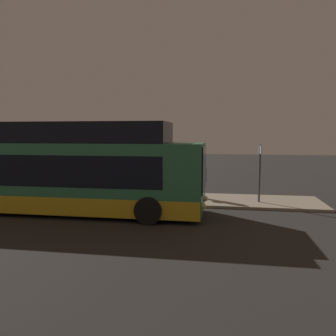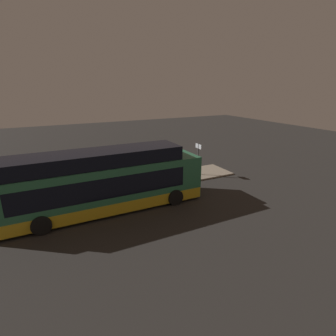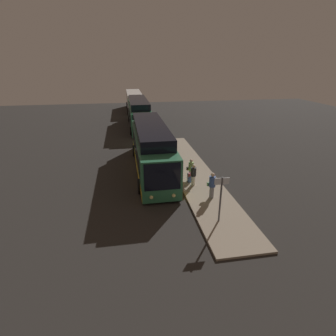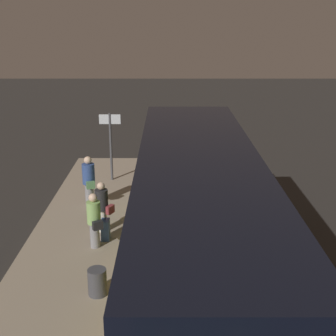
# 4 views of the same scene
# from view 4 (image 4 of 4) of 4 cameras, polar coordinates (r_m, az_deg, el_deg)

# --- Properties ---
(ground) EXTENTS (80.00, 80.00, 0.00)m
(ground) POSITION_cam_4_polar(r_m,az_deg,el_deg) (12.33, 2.58, -12.89)
(ground) COLOR #2B2826
(platform) EXTENTS (20.00, 3.05, 0.13)m
(platform) POSITION_cam_4_polar(r_m,az_deg,el_deg) (12.55, -12.17, -12.38)
(platform) COLOR gray
(platform) RESTS_ON ground
(bus_lead) EXTENTS (12.20, 2.86, 3.78)m
(bus_lead) POSITION_cam_4_polar(r_m,az_deg,el_deg) (10.16, 3.44, -9.09)
(bus_lead) COLOR #2D704C
(bus_lead) RESTS_ON ground
(passenger_boarding) EXTENTS (0.68, 0.54, 1.76)m
(passenger_boarding) POSITION_cam_4_polar(r_m,az_deg,el_deg) (16.04, -9.63, -1.43)
(passenger_boarding) COLOR gray
(passenger_boarding) RESTS_ON platform
(passenger_waiting) EXTENTS (0.55, 0.65, 1.57)m
(passenger_waiting) POSITION_cam_4_polar(r_m,az_deg,el_deg) (14.10, -8.03, -4.57)
(passenger_waiting) COLOR silver
(passenger_waiting) RESTS_ON platform
(passenger_with_bags) EXTENTS (0.64, 0.55, 1.61)m
(passenger_with_bags) POSITION_cam_4_polar(r_m,az_deg,el_deg) (13.17, -8.99, -6.18)
(passenger_with_bags) COLOR gray
(passenger_with_bags) RESTS_ON platform
(suitcase) EXTENTS (0.33, 0.24, 0.86)m
(suitcase) POSITION_cam_4_polar(r_m,az_deg,el_deg) (13.79, -7.63, -7.45)
(suitcase) COLOR #334C7F
(suitcase) RESTS_ON platform
(sign_post) EXTENTS (0.10, 0.82, 2.69)m
(sign_post) POSITION_cam_4_polar(r_m,az_deg,el_deg) (18.31, -7.02, 3.59)
(sign_post) COLOR #4C4C51
(sign_post) RESTS_ON platform
(trash_bin) EXTENTS (0.44, 0.44, 0.65)m
(trash_bin) POSITION_cam_4_polar(r_m,az_deg,el_deg) (11.29, -8.61, -13.58)
(trash_bin) COLOR #3F3F44
(trash_bin) RESTS_ON platform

